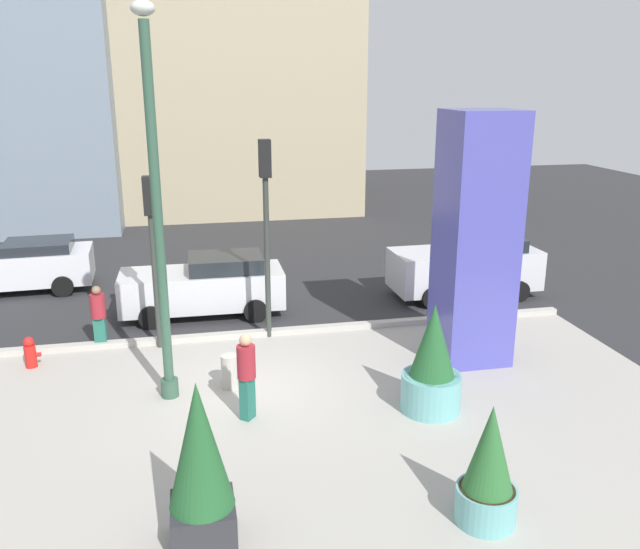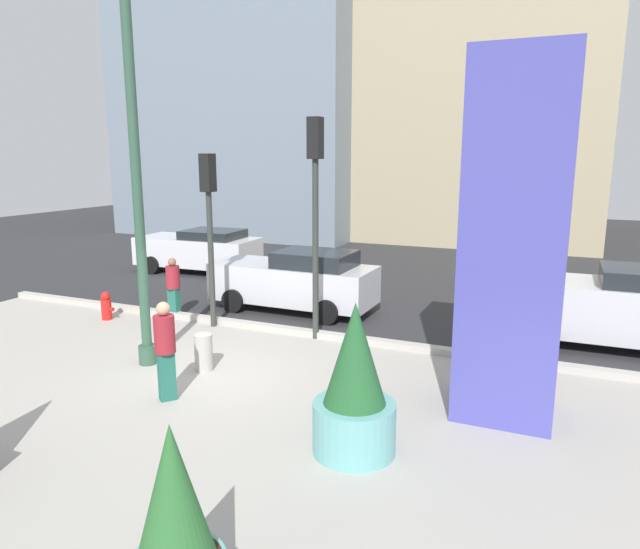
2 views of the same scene
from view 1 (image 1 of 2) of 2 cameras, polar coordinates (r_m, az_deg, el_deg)
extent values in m
plane|color=#2D2D30|center=(17.99, -7.39, -4.43)|extent=(60.00, 60.00, 0.00)
cube|color=#ADA89E|center=(12.59, -5.09, -14.09)|extent=(18.00, 10.00, 0.02)
cube|color=#B7B2A8|center=(17.15, -7.16, -5.22)|extent=(18.00, 0.24, 0.16)
cylinder|color=#335642|center=(14.33, -12.88, -9.55)|extent=(0.36, 0.36, 0.40)
cylinder|color=#335642|center=(13.19, -13.86, 4.34)|extent=(0.20, 0.20, 7.44)
ellipsoid|color=silver|center=(12.97, -15.12, 21.40)|extent=(0.44, 0.44, 0.28)
cube|color=#4C4CAD|center=(15.40, 13.33, 2.93)|extent=(1.55, 1.55, 5.78)
cylinder|color=#6BB2B2|center=(13.56, 9.57, -10.05)|extent=(1.20, 1.20, 0.77)
cylinder|color=#382819|center=(13.40, 9.65, -8.65)|extent=(1.10, 1.10, 0.04)
cone|color=#235B2D|center=(13.10, 9.81, -5.64)|extent=(0.90, 0.90, 1.48)
cube|color=#2D2D33|center=(10.17, -10.05, -20.44)|extent=(0.90, 0.90, 0.64)
cylinder|color=#382819|center=(9.99, -10.14, -19.06)|extent=(0.86, 0.86, 0.04)
cone|color=#235B2D|center=(9.47, -10.44, -14.32)|extent=(0.93, 0.93, 1.88)
cylinder|color=#6BB2B2|center=(10.73, 14.15, -18.78)|extent=(0.91, 0.91, 0.57)
cylinder|color=#382819|center=(10.58, 14.26, -17.60)|extent=(0.84, 0.84, 0.04)
cone|color=#2D6B33|center=(10.21, 14.54, -14.33)|extent=(0.75, 0.75, 1.36)
cylinder|color=red|center=(16.67, -23.79, -6.50)|extent=(0.26, 0.26, 0.55)
sphere|color=red|center=(16.54, -23.93, -5.36)|extent=(0.24, 0.24, 0.24)
cylinder|color=red|center=(16.62, -23.23, -6.39)|extent=(0.12, 0.10, 0.10)
cylinder|color=#B2ADA3|center=(14.41, -7.83, -8.34)|extent=(0.36, 0.36, 0.75)
cylinder|color=#333833|center=(16.52, -4.60, 1.29)|extent=(0.14, 0.14, 4.13)
cube|color=black|center=(16.05, -4.81, 9.99)|extent=(0.28, 0.32, 0.90)
sphere|color=red|center=(16.21, -4.88, 10.06)|extent=(0.18, 0.18, 0.18)
cylinder|color=#333833|center=(16.40, -14.05, -0.70)|extent=(0.14, 0.14, 3.36)
cube|color=black|center=(15.91, -14.59, 6.64)|extent=(0.28, 0.32, 0.90)
sphere|color=red|center=(16.13, -14.50, 5.79)|extent=(0.18, 0.18, 0.18)
cube|color=silver|center=(22.61, -24.71, 0.58)|extent=(4.51, 2.05, 0.99)
cube|color=#1E2328|center=(22.34, -23.24, 2.31)|extent=(2.07, 1.72, 0.31)
cylinder|color=black|center=(21.63, -21.40, -0.95)|extent=(0.65, 0.25, 0.64)
cylinder|color=black|center=(23.39, -20.92, 0.37)|extent=(0.65, 0.25, 0.64)
cube|color=silver|center=(20.54, 12.39, 0.50)|extent=(4.47, 1.87, 1.17)
cube|color=#1E2328|center=(20.63, 14.20, 2.67)|extent=(2.03, 1.62, 0.37)
cylinder|color=black|center=(19.37, 9.70, -1.99)|extent=(0.64, 0.23, 0.64)
cylinder|color=black|center=(20.96, 7.85, -0.48)|extent=(0.64, 0.23, 0.64)
cylinder|color=black|center=(20.55, 16.83, -1.39)|extent=(0.64, 0.23, 0.64)
cylinder|color=black|center=(22.05, 14.58, 0.00)|extent=(0.64, 0.23, 0.64)
cube|color=silver|center=(18.74, -10.16, -1.19)|extent=(4.51, 1.79, 1.01)
cube|color=#1E2328|center=(18.55, -8.20, 1.03)|extent=(2.04, 1.55, 0.42)
cylinder|color=black|center=(18.11, -14.44, -3.62)|extent=(0.64, 0.23, 0.64)
cylinder|color=black|center=(19.74, -14.20, -1.91)|extent=(0.64, 0.23, 0.64)
cylinder|color=black|center=(18.13, -5.62, -3.13)|extent=(0.64, 0.23, 0.64)
cylinder|color=black|center=(19.76, -6.12, -1.47)|extent=(0.64, 0.23, 0.64)
cube|color=#236656|center=(13.11, -6.31, -10.61)|extent=(0.33, 0.34, 0.88)
cylinder|color=maroon|center=(12.78, -6.42, -7.53)|extent=(0.51, 0.51, 0.66)
sphere|color=tan|center=(12.60, -6.48, -5.67)|extent=(0.24, 0.24, 0.24)
cube|color=#236656|center=(17.22, -18.50, -4.76)|extent=(0.29, 0.22, 0.79)
cylinder|color=maroon|center=(16.99, -18.71, -2.59)|extent=(0.38, 0.38, 0.59)
sphere|color=#8C664C|center=(16.87, -18.83, -1.30)|extent=(0.21, 0.21, 0.21)
camera|label=2|loc=(8.57, 47.02, -3.54)|focal=32.32mm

